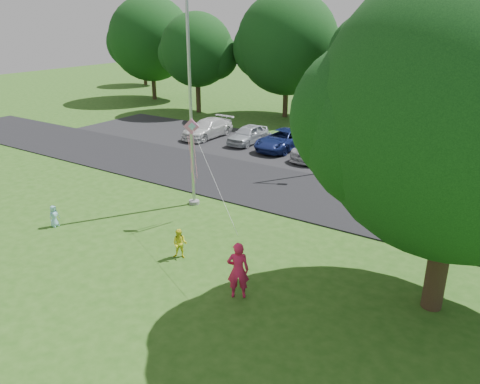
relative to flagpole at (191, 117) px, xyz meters
The scene contains 14 objects.
ground 7.39m from the flagpole, 55.01° to the right, with size 120.00×120.00×0.00m, color #285516.
park_road 6.73m from the flagpole, 48.81° to the left, with size 60.00×6.00×0.06m, color black.
parking_strip 11.82m from the flagpole, 71.57° to the left, with size 42.00×7.00×0.06m, color black.
flagpole is the anchor object (origin of this frame).
street_lamp 8.00m from the flagpole, 65.92° to the left, with size 1.54×0.81×5.84m.
trash_can 9.06m from the flagpole, 52.14° to the left, with size 0.59×0.59×0.93m.
big_tree 11.64m from the flagpole, 12.94° to the right, with size 8.71×7.92×9.92m.
tree_row 19.95m from the flagpole, 75.18° to the left, with size 64.35×11.94×10.88m.
horizon_trees 29.85m from the flagpole, 75.32° to the left, with size 77.46×7.20×7.02m.
parked_cars 11.54m from the flagpole, 71.82° to the left, with size 23.05×5.48×1.48m.
woman 8.71m from the flagpole, 41.23° to the right, with size 0.69×0.46×1.90m, color #D81C4D.
child_yellow 6.38m from the flagpole, 56.64° to the right, with size 0.55×0.43×1.14m, color yellow.
child_blue 7.22m from the flagpole, 122.28° to the right, with size 0.46×0.30×0.95m, color #95D6E5.
kite 2.05m from the flagpole, 49.59° to the right, with size 5.20×4.17×2.90m.
Camera 1 is at (9.70, -10.92, 8.41)m, focal length 35.00 mm.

